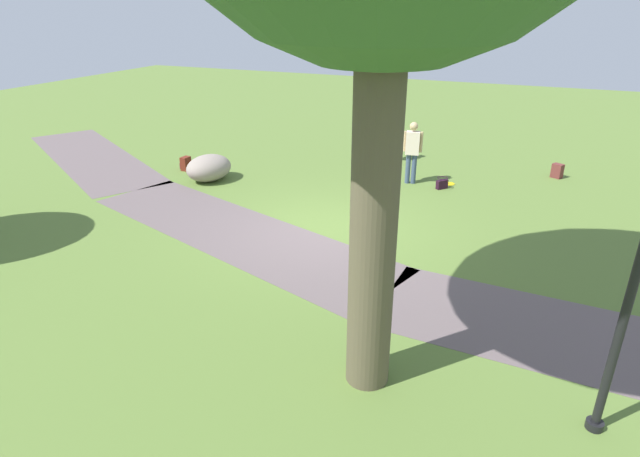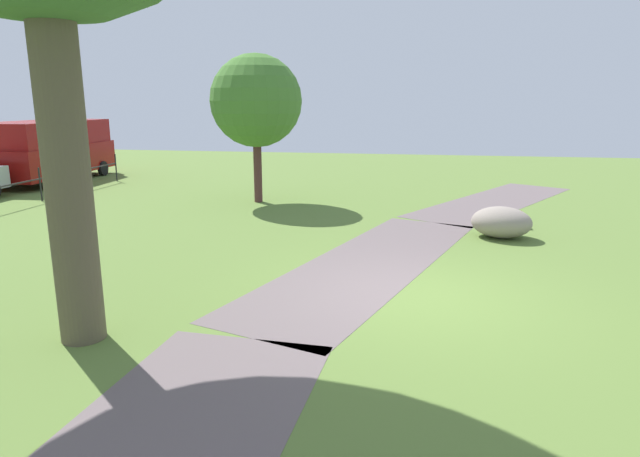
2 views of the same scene
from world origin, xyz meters
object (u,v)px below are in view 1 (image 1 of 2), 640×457
(frisbee_on_grass, at_px, (450,184))
(handbag_on_grass, at_px, (442,184))
(lamp_post, at_px, (634,282))
(man_near_boulder, at_px, (390,130))
(lawn_boulder, at_px, (209,168))
(woman_with_handbag, at_px, (412,148))
(spare_backpack_on_lawn, at_px, (557,171))
(backpack_by_boulder, at_px, (186,164))

(frisbee_on_grass, bearing_deg, handbag_on_grass, 73.36)
(frisbee_on_grass, bearing_deg, lamp_post, 110.84)
(lamp_post, distance_m, man_near_boulder, 11.14)
(lawn_boulder, xyz_separation_m, man_near_boulder, (-4.06, -3.74, 0.62))
(handbag_on_grass, bearing_deg, woman_with_handbag, -8.24)
(lamp_post, height_order, spare_backpack_on_lawn, lamp_post)
(man_near_boulder, distance_m, frisbee_on_grass, 2.80)
(lawn_boulder, bearing_deg, backpack_by_boulder, -23.72)
(handbag_on_grass, distance_m, frisbee_on_grass, 0.50)
(woman_with_handbag, relative_size, handbag_on_grass, 4.39)
(backpack_by_boulder, relative_size, frisbee_on_grass, 1.55)
(lawn_boulder, relative_size, frisbee_on_grass, 5.99)
(lamp_post, relative_size, handbag_on_grass, 8.24)
(man_near_boulder, bearing_deg, frisbee_on_grass, 145.74)
(lawn_boulder, xyz_separation_m, woman_with_handbag, (-5.20, -1.93, 0.62))
(man_near_boulder, relative_size, handbag_on_grass, 4.42)
(lamp_post, distance_m, frisbee_on_grass, 9.06)
(lawn_boulder, height_order, handbag_on_grass, lawn_boulder)
(lawn_boulder, bearing_deg, woman_with_handbag, -159.61)
(lawn_boulder, distance_m, handbag_on_grass, 6.35)
(man_near_boulder, bearing_deg, spare_backpack_on_lawn, -176.72)
(man_near_boulder, bearing_deg, lawn_boulder, 42.64)
(lamp_post, relative_size, frisbee_on_grass, 12.22)
(handbag_on_grass, height_order, spare_backpack_on_lawn, spare_backpack_on_lawn)
(lamp_post, bearing_deg, man_near_boulder, -61.39)
(handbag_on_grass, bearing_deg, backpack_by_boulder, 10.03)
(lamp_post, xyz_separation_m, frisbee_on_grass, (3.15, -8.26, -1.96))
(lamp_post, bearing_deg, backpack_by_boulder, -31.72)
(lamp_post, xyz_separation_m, lawn_boulder, (9.37, -6.00, -1.61))
(woman_with_handbag, xyz_separation_m, spare_backpack_on_lawn, (-3.70, -2.08, -0.78))
(lawn_boulder, height_order, man_near_boulder, man_near_boulder)
(man_near_boulder, relative_size, spare_backpack_on_lawn, 4.23)
(spare_backpack_on_lawn, bearing_deg, lawn_boulder, 24.29)
(lamp_post, bearing_deg, frisbee_on_grass, -69.16)
(woman_with_handbag, distance_m, spare_backpack_on_lawn, 4.32)
(handbag_on_grass, relative_size, frisbee_on_grass, 1.48)
(lawn_boulder, distance_m, woman_with_handbag, 5.58)
(lawn_boulder, xyz_separation_m, handbag_on_grass, (-6.09, -1.80, -0.22))
(handbag_on_grass, xyz_separation_m, backpack_by_boulder, (7.27, 1.29, 0.05))
(lawn_boulder, bearing_deg, man_near_boulder, -137.36)
(woman_with_handbag, xyz_separation_m, backpack_by_boulder, (6.37, 1.41, -0.78))
(lamp_post, distance_m, handbag_on_grass, 8.66)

